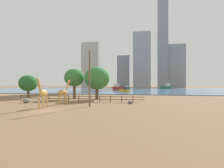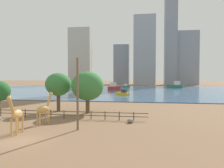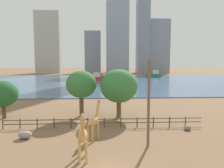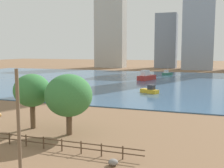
{
  "view_description": "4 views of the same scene",
  "coord_description": "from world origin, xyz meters",
  "px_view_note": "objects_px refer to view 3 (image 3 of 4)",
  "views": [
    {
      "loc": [
        12.75,
        -21.38,
        3.69
      ],
      "look_at": [
        1.28,
        43.55,
        3.47
      ],
      "focal_mm": 28.0,
      "sensor_mm": 36.0,
      "label": 1
    },
    {
      "loc": [
        12.6,
        -20.33,
        6.66
      ],
      "look_at": [
        3.03,
        42.03,
        4.31
      ],
      "focal_mm": 35.0,
      "sensor_mm": 36.0,
      "label": 2
    },
    {
      "loc": [
        -0.41,
        -15.97,
        8.68
      ],
      "look_at": [
        2.31,
        36.09,
        3.22
      ],
      "focal_mm": 35.0,
      "sensor_mm": 36.0,
      "label": 3
    },
    {
      "loc": [
        18.4,
        -12.47,
        10.28
      ],
      "look_at": [
        0.26,
        39.35,
        3.66
      ],
      "focal_mm": 45.0,
      "sensor_mm": 36.0,
      "label": 4
    }
  ],
  "objects_px": {
    "boat_ferry": "(97,78)",
    "boat_tug": "(105,76)",
    "giraffe_tall": "(83,136)",
    "tree_center_broad": "(3,94)",
    "boat_barge": "(118,86)",
    "giraffe_companion": "(94,121)",
    "tree_right_tall": "(81,85)",
    "boulder_by_pole": "(25,135)",
    "boat_sailboat": "(154,75)",
    "utility_pole": "(149,104)",
    "tree_left_large": "(119,86)",
    "boulder_near_fence": "(187,128)"
  },
  "relations": [
    {
      "from": "giraffe_companion",
      "to": "utility_pole",
      "type": "height_order",
      "value": "utility_pole"
    },
    {
      "from": "boulder_by_pole",
      "to": "boat_ferry",
      "type": "bearing_deg",
      "value": 84.52
    },
    {
      "from": "tree_left_large",
      "to": "boat_sailboat",
      "type": "bearing_deg",
      "value": 72.6
    },
    {
      "from": "utility_pole",
      "to": "boat_tug",
      "type": "distance_m",
      "value": 98.14
    },
    {
      "from": "boat_barge",
      "to": "giraffe_tall",
      "type": "bearing_deg",
      "value": 108.97
    },
    {
      "from": "giraffe_companion",
      "to": "tree_center_broad",
      "type": "distance_m",
      "value": 17.11
    },
    {
      "from": "giraffe_tall",
      "to": "tree_center_broad",
      "type": "height_order",
      "value": "tree_center_broad"
    },
    {
      "from": "boat_ferry",
      "to": "boat_barge",
      "type": "distance_m",
      "value": 29.52
    },
    {
      "from": "boat_tug",
      "to": "giraffe_companion",
      "type": "bearing_deg",
      "value": -142.31
    },
    {
      "from": "utility_pole",
      "to": "tree_left_large",
      "type": "xyz_separation_m",
      "value": [
        -1.99,
        12.02,
        0.4
      ]
    },
    {
      "from": "boulder_by_pole",
      "to": "boat_tug",
      "type": "bearing_deg",
      "value": 83.56
    },
    {
      "from": "tree_center_broad",
      "to": "boat_barge",
      "type": "bearing_deg",
      "value": 59.84
    },
    {
      "from": "boulder_near_fence",
      "to": "boat_barge",
      "type": "relative_size",
      "value": 0.19
    },
    {
      "from": "giraffe_companion",
      "to": "boat_sailboat",
      "type": "bearing_deg",
      "value": 8.78
    },
    {
      "from": "giraffe_tall",
      "to": "tree_center_broad",
      "type": "distance_m",
      "value": 19.96
    },
    {
      "from": "giraffe_companion",
      "to": "boat_tug",
      "type": "bearing_deg",
      "value": 24.7
    },
    {
      "from": "boat_ferry",
      "to": "boat_tug",
      "type": "distance_m",
      "value": 22.65
    },
    {
      "from": "boulder_by_pole",
      "to": "tree_right_tall",
      "type": "relative_size",
      "value": 0.21
    },
    {
      "from": "tree_left_large",
      "to": "boat_ferry",
      "type": "xyz_separation_m",
      "value": [
        -4.36,
        63.69,
        -3.47
      ]
    },
    {
      "from": "boat_ferry",
      "to": "boat_sailboat",
      "type": "bearing_deg",
      "value": -36.29
    },
    {
      "from": "boulder_near_fence",
      "to": "boulder_by_pole",
      "type": "bearing_deg",
      "value": -174.0
    },
    {
      "from": "giraffe_tall",
      "to": "boat_ferry",
      "type": "relative_size",
      "value": 0.57
    },
    {
      "from": "giraffe_companion",
      "to": "tree_right_tall",
      "type": "relative_size",
      "value": 0.62
    },
    {
      "from": "giraffe_tall",
      "to": "boat_sailboat",
      "type": "relative_size",
      "value": 0.53
    },
    {
      "from": "giraffe_tall",
      "to": "boat_barge",
      "type": "distance_m",
      "value": 50.43
    },
    {
      "from": "tree_center_broad",
      "to": "tree_right_tall",
      "type": "bearing_deg",
      "value": 4.18
    },
    {
      "from": "boulder_by_pole",
      "to": "tree_right_tall",
      "type": "bearing_deg",
      "value": 61.37
    },
    {
      "from": "boat_sailboat",
      "to": "utility_pole",
      "type": "bearing_deg",
      "value": 93.71
    },
    {
      "from": "giraffe_companion",
      "to": "boat_barge",
      "type": "relative_size",
      "value": 0.95
    },
    {
      "from": "tree_right_tall",
      "to": "boat_tug",
      "type": "xyz_separation_m",
      "value": [
        5.26,
        85.09,
        -4.16
      ]
    },
    {
      "from": "utility_pole",
      "to": "boat_barge",
      "type": "bearing_deg",
      "value": 89.05
    },
    {
      "from": "boat_ferry",
      "to": "boat_tug",
      "type": "relative_size",
      "value": 1.88
    },
    {
      "from": "boulder_by_pole",
      "to": "boat_sailboat",
      "type": "bearing_deg",
      "value": 67.98
    },
    {
      "from": "giraffe_companion",
      "to": "tree_left_large",
      "type": "height_order",
      "value": "tree_left_large"
    },
    {
      "from": "tree_left_large",
      "to": "boat_ferry",
      "type": "relative_size",
      "value": 0.89
    },
    {
      "from": "giraffe_tall",
      "to": "boat_tug",
      "type": "relative_size",
      "value": 1.07
    },
    {
      "from": "boulder_near_fence",
      "to": "boulder_by_pole",
      "type": "height_order",
      "value": "boulder_by_pole"
    },
    {
      "from": "giraffe_companion",
      "to": "utility_pole",
      "type": "xyz_separation_m",
      "value": [
        5.59,
        -2.32,
        2.34
      ]
    },
    {
      "from": "boulder_by_pole",
      "to": "tree_left_large",
      "type": "relative_size",
      "value": 0.2
    },
    {
      "from": "tree_left_large",
      "to": "boat_tug",
      "type": "bearing_deg",
      "value": 90.4
    },
    {
      "from": "utility_pole",
      "to": "boat_ferry",
      "type": "bearing_deg",
      "value": 94.79
    },
    {
      "from": "tree_center_broad",
      "to": "boat_barge",
      "type": "xyz_separation_m",
      "value": [
        20.32,
        34.97,
        -2.86
      ]
    },
    {
      "from": "giraffe_tall",
      "to": "tree_center_broad",
      "type": "xyz_separation_m",
      "value": [
        -13.15,
        14.94,
        1.5
      ]
    },
    {
      "from": "giraffe_companion",
      "to": "boat_sailboat",
      "type": "xyz_separation_m",
      "value": [
        29.95,
        93.8,
        -0.65
      ]
    },
    {
      "from": "utility_pole",
      "to": "giraffe_tall",
      "type": "bearing_deg",
      "value": -156.04
    },
    {
      "from": "boulder_by_pole",
      "to": "boat_sailboat",
      "type": "distance_m",
      "value": 100.52
    },
    {
      "from": "boulder_by_pole",
      "to": "boat_ferry",
      "type": "height_order",
      "value": "boat_ferry"
    },
    {
      "from": "boulder_by_pole",
      "to": "tree_center_broad",
      "type": "relative_size",
      "value": 0.26
    },
    {
      "from": "tree_center_broad",
      "to": "boat_sailboat",
      "type": "height_order",
      "value": "tree_center_broad"
    },
    {
      "from": "boulder_near_fence",
      "to": "boat_sailboat",
      "type": "height_order",
      "value": "boat_sailboat"
    }
  ]
}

